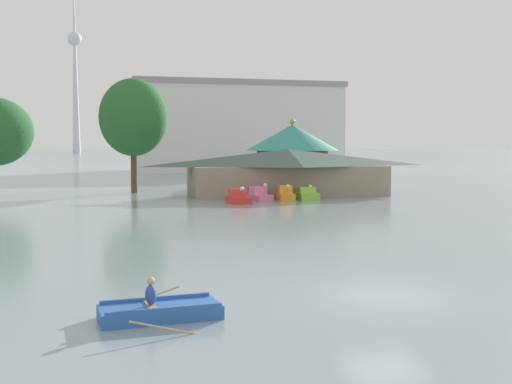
{
  "coord_description": "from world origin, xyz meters",
  "views": [
    {
      "loc": [
        -8.94,
        -18.67,
        4.87
      ],
      "look_at": [
        2.13,
        25.99,
        1.5
      ],
      "focal_mm": 44.37,
      "sensor_mm": 36.0,
      "label": 1
    }
  ],
  "objects_px": {
    "green_roof_pavilion": "(292,151)",
    "background_building_block": "(235,127)",
    "pedal_boat_red": "(238,198)",
    "distant_broadcast_tower": "(75,58)",
    "pedal_boat_orange": "(286,194)",
    "pedal_boat_lime": "(308,194)",
    "rowboat_with_rower": "(160,311)",
    "shoreline_tree_mid": "(133,118)",
    "pedal_boat_pink": "(259,195)",
    "boathouse": "(288,171)"
  },
  "relations": [
    {
      "from": "pedal_boat_red",
      "to": "pedal_boat_pink",
      "type": "relative_size",
      "value": 1.08
    },
    {
      "from": "pedal_boat_red",
      "to": "green_roof_pavilion",
      "type": "bearing_deg",
      "value": 150.24
    },
    {
      "from": "green_roof_pavilion",
      "to": "background_building_block",
      "type": "bearing_deg",
      "value": 87.09
    },
    {
      "from": "pedal_boat_red",
      "to": "boathouse",
      "type": "height_order",
      "value": "boathouse"
    },
    {
      "from": "pedal_boat_pink",
      "to": "shoreline_tree_mid",
      "type": "relative_size",
      "value": 0.22
    },
    {
      "from": "rowboat_with_rower",
      "to": "pedal_boat_lime",
      "type": "bearing_deg",
      "value": 60.0
    },
    {
      "from": "pedal_boat_red",
      "to": "pedal_boat_lime",
      "type": "bearing_deg",
      "value": 105.01
    },
    {
      "from": "pedal_boat_orange",
      "to": "rowboat_with_rower",
      "type": "bearing_deg",
      "value": -17.34
    },
    {
      "from": "pedal_boat_orange",
      "to": "distant_broadcast_tower",
      "type": "relative_size",
      "value": 0.02
    },
    {
      "from": "pedal_boat_orange",
      "to": "pedal_boat_lime",
      "type": "xyz_separation_m",
      "value": [
        2.23,
        0.5,
        -0.06
      ]
    },
    {
      "from": "pedal_boat_red",
      "to": "background_building_block",
      "type": "bearing_deg",
      "value": 165.76
    },
    {
      "from": "pedal_boat_red",
      "to": "pedal_boat_orange",
      "type": "xyz_separation_m",
      "value": [
        4.69,
        1.68,
        0.05
      ]
    },
    {
      "from": "boathouse",
      "to": "distant_broadcast_tower",
      "type": "xyz_separation_m",
      "value": [
        -31.59,
        355.32,
        57.12
      ]
    },
    {
      "from": "pedal_boat_pink",
      "to": "pedal_boat_lime",
      "type": "height_order",
      "value": "pedal_boat_pink"
    },
    {
      "from": "pedal_boat_pink",
      "to": "distant_broadcast_tower",
      "type": "relative_size",
      "value": 0.02
    },
    {
      "from": "background_building_block",
      "to": "distant_broadcast_tower",
      "type": "height_order",
      "value": "distant_broadcast_tower"
    },
    {
      "from": "background_building_block",
      "to": "shoreline_tree_mid",
      "type": "bearing_deg",
      "value": -112.31
    },
    {
      "from": "shoreline_tree_mid",
      "to": "background_building_block",
      "type": "distance_m",
      "value": 58.51
    },
    {
      "from": "pedal_boat_pink",
      "to": "rowboat_with_rower",
      "type": "bearing_deg",
      "value": -36.01
    },
    {
      "from": "pedal_boat_orange",
      "to": "shoreline_tree_mid",
      "type": "distance_m",
      "value": 19.39
    },
    {
      "from": "background_building_block",
      "to": "pedal_boat_pink",
      "type": "bearing_deg",
      "value": -100.15
    },
    {
      "from": "pedal_boat_red",
      "to": "distant_broadcast_tower",
      "type": "distance_m",
      "value": 367.65
    },
    {
      "from": "pedal_boat_lime",
      "to": "pedal_boat_pink",
      "type": "bearing_deg",
      "value": -82.3
    },
    {
      "from": "pedal_boat_orange",
      "to": "background_building_block",
      "type": "xyz_separation_m",
      "value": [
        9.57,
        66.92,
        7.97
      ]
    },
    {
      "from": "pedal_boat_pink",
      "to": "pedal_boat_red",
      "type": "bearing_deg",
      "value": -66.13
    },
    {
      "from": "green_roof_pavilion",
      "to": "distant_broadcast_tower",
      "type": "bearing_deg",
      "value": 96.26
    },
    {
      "from": "pedal_boat_orange",
      "to": "distant_broadcast_tower",
      "type": "bearing_deg",
      "value": -170.8
    },
    {
      "from": "rowboat_with_rower",
      "to": "pedal_boat_lime",
      "type": "xyz_separation_m",
      "value": [
        16.77,
        36.84,
        0.24
      ]
    },
    {
      "from": "background_building_block",
      "to": "rowboat_with_rower",
      "type": "bearing_deg",
      "value": -103.14
    },
    {
      "from": "rowboat_with_rower",
      "to": "boathouse",
      "type": "relative_size",
      "value": 0.18
    },
    {
      "from": "pedal_boat_pink",
      "to": "pedal_boat_orange",
      "type": "bearing_deg",
      "value": 62.5
    },
    {
      "from": "pedal_boat_orange",
      "to": "shoreline_tree_mid",
      "type": "bearing_deg",
      "value": -130.91
    },
    {
      "from": "pedal_boat_lime",
      "to": "background_building_block",
      "type": "bearing_deg",
      "value": -179.83
    },
    {
      "from": "rowboat_with_rower",
      "to": "pedal_boat_red",
      "type": "bearing_deg",
      "value": 68.62
    },
    {
      "from": "rowboat_with_rower",
      "to": "pedal_boat_pink",
      "type": "height_order",
      "value": "pedal_boat_pink"
    },
    {
      "from": "rowboat_with_rower",
      "to": "distant_broadcast_tower",
      "type": "xyz_separation_m",
      "value": [
        -15.35,
        396.66,
        59.3
      ]
    },
    {
      "from": "pedal_boat_lime",
      "to": "green_roof_pavilion",
      "type": "xyz_separation_m",
      "value": [
        5.03,
        21.01,
        3.81
      ]
    },
    {
      "from": "background_building_block",
      "to": "distant_broadcast_tower",
      "type": "relative_size",
      "value": 0.28
    },
    {
      "from": "pedal_boat_red",
      "to": "background_building_block",
      "type": "distance_m",
      "value": 70.53
    },
    {
      "from": "pedal_boat_pink",
      "to": "boathouse",
      "type": "height_order",
      "value": "boathouse"
    },
    {
      "from": "distant_broadcast_tower",
      "to": "boathouse",
      "type": "bearing_deg",
      "value": -84.92
    },
    {
      "from": "pedal_boat_red",
      "to": "background_building_block",
      "type": "height_order",
      "value": "background_building_block"
    },
    {
      "from": "distant_broadcast_tower",
      "to": "rowboat_with_rower",
      "type": "bearing_deg",
      "value": -87.78
    },
    {
      "from": "pedal_boat_lime",
      "to": "green_roof_pavilion",
      "type": "height_order",
      "value": "green_roof_pavilion"
    },
    {
      "from": "rowboat_with_rower",
      "to": "pedal_boat_lime",
      "type": "relative_size",
      "value": 1.26
    },
    {
      "from": "shoreline_tree_mid",
      "to": "distant_broadcast_tower",
      "type": "distance_m",
      "value": 351.77
    },
    {
      "from": "pedal_boat_pink",
      "to": "background_building_block",
      "type": "xyz_separation_m",
      "value": [
        11.9,
        66.52,
        8.0
      ]
    },
    {
      "from": "green_roof_pavilion",
      "to": "background_building_block",
      "type": "relative_size",
      "value": 0.29
    },
    {
      "from": "pedal_boat_pink",
      "to": "distant_broadcast_tower",
      "type": "bearing_deg",
      "value": 166.74
    },
    {
      "from": "pedal_boat_red",
      "to": "shoreline_tree_mid",
      "type": "xyz_separation_m",
      "value": [
        -7.94,
        14.48,
        7.3
      ]
    }
  ]
}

